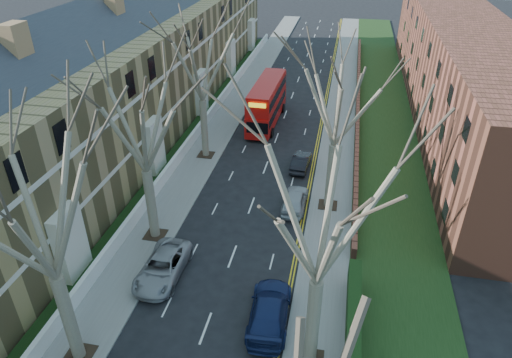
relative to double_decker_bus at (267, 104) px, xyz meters
The scene contains 16 objects.
pavement_left 5.48m from the double_decker_bus, 149.64° to the left, with size 3.00×102.00×0.12m, color slate.
pavement_right 8.29m from the double_decker_bus, 18.63° to the left, with size 3.00×102.00×0.12m, color slate.
terrace_left 13.64m from the double_decker_bus, 155.70° to the right, with size 9.70×78.00×13.60m.
flats_right 20.38m from the double_decker_bus, 19.00° to the left, with size 13.97×54.00×10.00m.
front_wall_left 8.25m from the double_decker_bus, 138.01° to the right, with size 0.30×78.00×1.00m.
grass_verge_right 12.54m from the double_decker_bus, 11.97° to the left, with size 6.00×102.00×0.06m.
tree_left_mid 31.60m from the double_decker_bus, 97.64° to the right, with size 10.50×10.50×14.71m.
tree_left_far 22.03m from the double_decker_bus, 101.30° to the right, with size 10.15×10.15×14.22m.
tree_left_dist 11.98m from the double_decker_bus, 115.85° to the right, with size 10.50×10.50×14.71m.
tree_right_mid 30.29m from the double_decker_bus, 75.57° to the right, with size 10.50×10.50×14.71m.
tree_right_far 17.69m from the double_decker_bus, 63.12° to the right, with size 10.15×10.15×14.22m.
double_decker_bus is the anchor object (origin of this frame).
car_left_far 24.15m from the double_decker_bus, 94.96° to the right, with size 2.36×5.13×1.42m, color gray.
car_right_near 26.70m from the double_decker_bus, 79.42° to the right, with size 2.14×5.26×1.53m, color #15204C.
car_right_mid 15.92m from the double_decker_bus, 72.13° to the right, with size 1.70×4.22×1.44m, color #9EA2A7.
car_right_far 10.18m from the double_decker_bus, 62.67° to the right, with size 1.35×3.88×1.28m, color black.
Camera 1 is at (6.02, -7.08, 19.56)m, focal length 32.00 mm.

